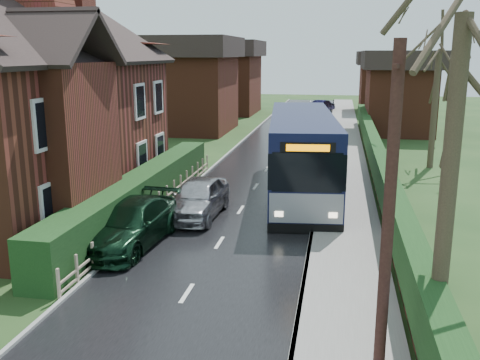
% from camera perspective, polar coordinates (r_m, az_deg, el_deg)
% --- Properties ---
extents(ground, '(140.00, 140.00, 0.00)m').
position_cam_1_polar(ground, '(16.50, -3.75, -9.10)').
color(ground, '#324E21').
rests_on(ground, ground).
extents(road, '(6.00, 100.00, 0.02)m').
position_cam_1_polar(road, '(25.84, 1.68, -0.72)').
color(road, black).
rests_on(road, ground).
extents(pavement, '(2.50, 100.00, 0.14)m').
position_cam_1_polar(pavement, '(25.54, 11.14, -1.00)').
color(pavement, slate).
rests_on(pavement, ground).
extents(kerb_right, '(0.12, 100.00, 0.14)m').
position_cam_1_polar(kerb_right, '(25.55, 8.45, -0.89)').
color(kerb_right, gray).
rests_on(kerb_right, ground).
extents(kerb_left, '(0.12, 100.00, 0.10)m').
position_cam_1_polar(kerb_left, '(26.45, -4.87, -0.34)').
color(kerb_left, gray).
rests_on(kerb_left, ground).
extents(front_hedge, '(1.20, 16.00, 1.60)m').
position_cam_1_polar(front_hedge, '(21.92, -10.49, -1.38)').
color(front_hedge, black).
rests_on(front_hedge, ground).
extents(picket_fence, '(0.10, 16.00, 0.90)m').
position_cam_1_polar(picket_fence, '(21.76, -8.60, -2.37)').
color(picket_fence, tan).
rests_on(picket_fence, ground).
extents(right_wall_hedge, '(0.60, 50.00, 1.80)m').
position_cam_1_polar(right_wall_hedge, '(25.40, 14.73, 0.93)').
color(right_wall_hedge, '#622C1C').
rests_on(right_wall_hedge, ground).
extents(brick_house, '(9.30, 14.60, 10.30)m').
position_cam_1_polar(brick_house, '(23.31, -22.35, 7.65)').
color(brick_house, '#622C1C').
rests_on(brick_house, ground).
extents(bus, '(3.96, 12.17, 3.63)m').
position_cam_1_polar(bus, '(24.53, 6.55, 2.72)').
color(bus, black).
rests_on(bus, ground).
extents(car_silver, '(1.93, 4.54, 1.53)m').
position_cam_1_polar(car_silver, '(21.09, -4.50, -1.88)').
color(car_silver, '#ADACB1').
rests_on(car_silver, ground).
extents(car_green, '(2.43, 5.22, 1.47)m').
position_cam_1_polar(car_green, '(18.27, -11.66, -4.63)').
color(car_green, black).
rests_on(car_green, ground).
extents(car_distant, '(2.73, 4.09, 1.28)m').
position_cam_1_polar(car_distant, '(60.52, 8.81, 7.85)').
color(car_distant, black).
rests_on(car_distant, ground).
extents(bus_stop_sign, '(0.25, 0.44, 3.01)m').
position_cam_1_polar(bus_stop_sign, '(21.21, 10.76, 1.39)').
color(bus_stop_sign, slate).
rests_on(bus_stop_sign, ground).
extents(telegraph_pole, '(0.29, 0.83, 6.56)m').
position_cam_1_polar(telegraph_pole, '(10.26, 15.55, -4.03)').
color(telegraph_pole, black).
rests_on(telegraph_pole, ground).
extents(tree_right_far, '(4.69, 4.69, 9.05)m').
position_cam_1_polar(tree_right_far, '(31.49, 20.55, 13.40)').
color(tree_right_far, '#3C3023').
rests_on(tree_right_far, ground).
extents(tree_house_side, '(4.63, 4.63, 10.53)m').
position_cam_1_polar(tree_house_side, '(32.59, -19.88, 15.37)').
color(tree_house_side, '#382921').
rests_on(tree_house_side, ground).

